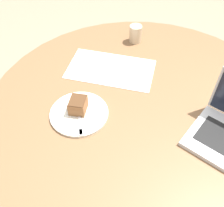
# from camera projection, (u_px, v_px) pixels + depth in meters

# --- Properties ---
(ground_plane) EXTENTS (12.00, 12.00, 0.00)m
(ground_plane) POSITION_uv_depth(u_px,v_px,m) (133.00, 186.00, 1.68)
(ground_plane) COLOR gray
(dining_table) EXTENTS (1.36, 1.36, 0.77)m
(dining_table) POSITION_uv_depth(u_px,v_px,m) (142.00, 121.00, 1.19)
(dining_table) COLOR brown
(dining_table) RESTS_ON ground_plane
(paper_document) EXTENTS (0.43, 0.26, 0.00)m
(paper_document) POSITION_uv_depth(u_px,v_px,m) (111.00, 69.00, 1.27)
(paper_document) COLOR white
(paper_document) RESTS_ON dining_table
(plate) EXTENTS (0.24, 0.24, 0.01)m
(plate) POSITION_uv_depth(u_px,v_px,m) (79.00, 113.00, 1.08)
(plate) COLOR silver
(plate) RESTS_ON dining_table
(cake_slice) EXTENTS (0.08, 0.08, 0.06)m
(cake_slice) POSITION_uv_depth(u_px,v_px,m) (78.00, 105.00, 1.06)
(cake_slice) COLOR brown
(cake_slice) RESTS_ON plate
(fork) EXTENTS (0.10, 0.16, 0.00)m
(fork) POSITION_uv_depth(u_px,v_px,m) (80.00, 121.00, 1.04)
(fork) COLOR silver
(fork) RESTS_ON plate
(coffee_glass) EXTENTS (0.07, 0.07, 0.09)m
(coffee_glass) POSITION_uv_depth(u_px,v_px,m) (135.00, 34.00, 1.40)
(coffee_glass) COLOR #C6AD89
(coffee_glass) RESTS_ON dining_table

